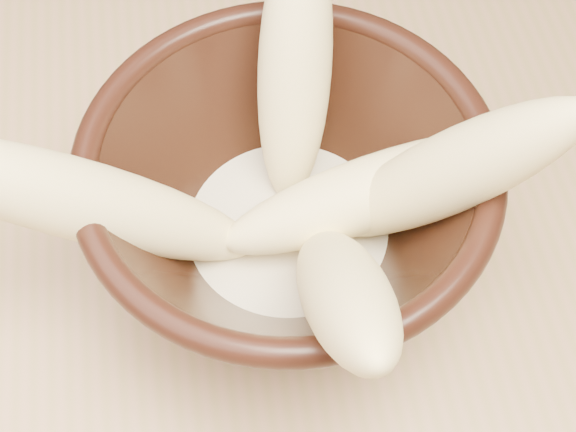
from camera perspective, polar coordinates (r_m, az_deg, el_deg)
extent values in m
cylinder|color=black|center=(0.51, 0.00, -3.13)|extent=(0.10, 0.10, 0.01)
cylinder|color=black|center=(0.49, 0.00, -1.88)|extent=(0.10, 0.10, 0.01)
torus|color=black|center=(0.42, 0.00, 3.93)|extent=(0.23, 0.23, 0.02)
cylinder|color=beige|center=(0.48, 0.00, -1.22)|extent=(0.13, 0.13, 0.02)
ellipsoid|color=#EDE18C|center=(0.46, 0.47, 10.30)|extent=(0.07, 0.13, 0.16)
ellipsoid|color=#EDE18C|center=(0.42, -13.70, 0.88)|extent=(0.19, 0.05, 0.16)
ellipsoid|color=#EDE18C|center=(0.42, 11.05, 2.87)|extent=(0.14, 0.09, 0.17)
ellipsoid|color=#EDE18C|center=(0.45, 6.01, 1.68)|extent=(0.18, 0.07, 0.06)
ellipsoid|color=#EDE18C|center=(0.38, 3.93, -5.31)|extent=(0.05, 0.16, 0.17)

